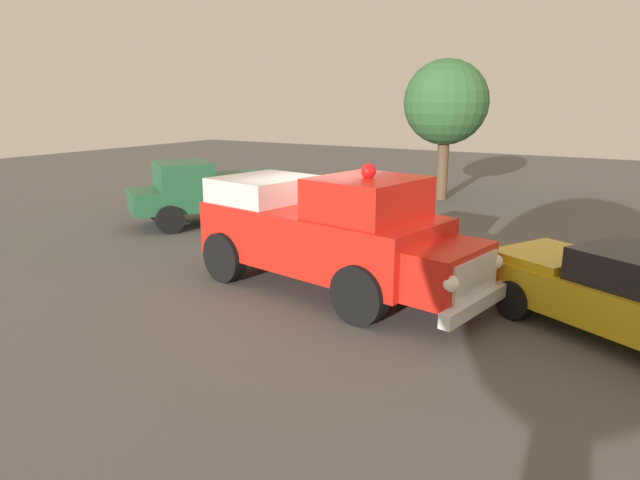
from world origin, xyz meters
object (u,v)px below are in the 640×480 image
Objects in this scene: vintage_fire_truck at (329,231)px; classic_hot_rod at (624,292)px; parked_pickup at (213,191)px; traffic_cone at (472,272)px; oak_tree_right at (446,103)px.

vintage_fire_truck reaches higher than classic_hot_rod.
vintage_fire_truck is 1.25× the size of parked_pickup.
classic_hot_rod is (-0.45, 5.13, -0.45)m from vintage_fire_truck.
oak_tree_right is at bearing -157.14° from traffic_cone.
oak_tree_right is at bearing 149.29° from parked_pickup.
traffic_cone is at bearing 124.75° from vintage_fire_truck.
traffic_cone is (9.50, 4.00, -3.24)m from oak_tree_right.
parked_pickup reaches higher than traffic_cone.
classic_hot_rod is 7.44× the size of traffic_cone.
parked_pickup reaches higher than classic_hot_rod.
classic_hot_rod is 11.70m from parked_pickup.
vintage_fire_truck is at bearing -55.25° from traffic_cone.
classic_hot_rod is at bearing 74.75° from parked_pickup.
vintage_fire_truck reaches higher than parked_pickup.
classic_hot_rod is at bearing 94.99° from vintage_fire_truck.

